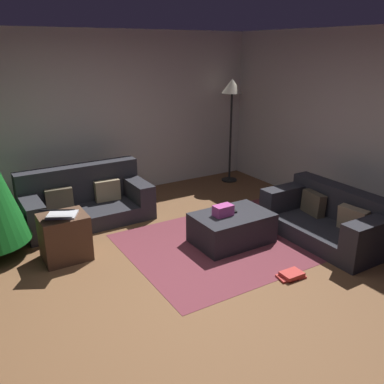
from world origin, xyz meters
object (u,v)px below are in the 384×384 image
(gift_box, at_px, (223,210))
(side_table, at_px, (65,237))
(corner_lamp, at_px, (232,95))
(laptop, at_px, (60,213))
(couch_right, at_px, (330,219))
(tv_remote, at_px, (233,210))
(book_stack, at_px, (291,275))
(couch_left, at_px, (85,201))
(ottoman, at_px, (232,228))

(gift_box, relative_size, side_table, 0.44)
(gift_box, xyz_separation_m, corner_lamp, (1.60, 2.02, 1.11))
(gift_box, xyz_separation_m, laptop, (-1.81, 0.59, 0.15))
(couch_right, distance_m, tv_remote, 1.26)
(gift_box, bearing_deg, tv_remote, 15.57)
(book_stack, relative_size, corner_lamp, 0.17)
(couch_right, bearing_deg, laptop, 69.66)
(couch_left, height_order, book_stack, couch_left)
(gift_box, xyz_separation_m, tv_remote, (0.19, 0.05, -0.06))
(gift_box, relative_size, book_stack, 0.75)
(side_table, height_order, corner_lamp, corner_lamp)
(side_table, bearing_deg, tv_remote, -16.63)
(couch_left, distance_m, couch_right, 3.35)
(gift_box, height_order, laptop, laptop)
(ottoman, relative_size, tv_remote, 5.99)
(couch_right, height_order, gift_box, couch_right)
(couch_right, xyz_separation_m, book_stack, (-1.11, -0.47, -0.23))
(couch_left, distance_m, corner_lamp, 3.12)
(couch_left, bearing_deg, side_table, 60.93)
(gift_box, relative_size, tv_remote, 1.49)
(ottoman, bearing_deg, side_table, 160.82)
(book_stack, height_order, corner_lamp, corner_lamp)
(couch_left, xyz_separation_m, ottoman, (1.35, -1.67, -0.09))
(couch_right, height_order, tv_remote, couch_right)
(tv_remote, relative_size, corner_lamp, 0.09)
(couch_left, distance_m, gift_box, 2.06)
(side_table, height_order, book_stack, side_table)
(ottoman, height_order, laptop, laptop)
(couch_left, xyz_separation_m, gift_box, (1.22, -1.65, 0.17))
(tv_remote, distance_m, book_stack, 1.16)
(couch_right, xyz_separation_m, laptop, (-3.08, 1.17, 0.34))
(couch_left, relative_size, corner_lamp, 0.95)
(book_stack, bearing_deg, side_table, 138.88)
(gift_box, bearing_deg, laptop, 162.03)
(couch_left, relative_size, book_stack, 5.45)
(tv_remote, relative_size, side_table, 0.30)
(gift_box, height_order, side_table, side_table)
(couch_left, height_order, laptop, couch_left)
(couch_left, bearing_deg, laptop, 60.95)
(gift_box, distance_m, book_stack, 1.14)
(tv_remote, xyz_separation_m, book_stack, (-0.03, -1.10, -0.36))
(couch_left, height_order, ottoman, couch_left)
(gift_box, distance_m, tv_remote, 0.20)
(side_table, relative_size, corner_lamp, 0.29)
(laptop, bearing_deg, gift_box, -17.97)
(couch_right, relative_size, corner_lamp, 0.87)
(laptop, height_order, book_stack, laptop)
(laptop, xyz_separation_m, corner_lamp, (3.40, 1.44, 0.97))
(ottoman, bearing_deg, couch_right, -26.10)
(side_table, distance_m, corner_lamp, 3.87)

